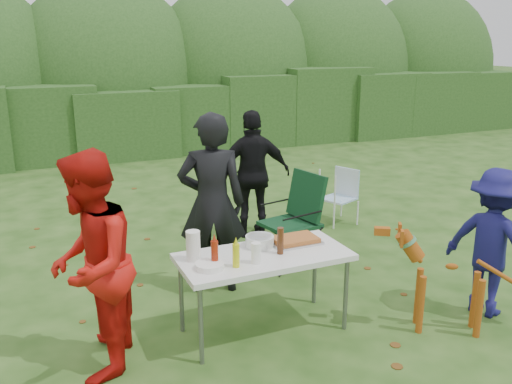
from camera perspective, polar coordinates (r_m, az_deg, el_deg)
name	(u,v)px	position (r m, az deg, el deg)	size (l,w,h in m)	color
ground	(286,316)	(5.30, 3.19, -12.95)	(80.00, 80.00, 0.00)	#1E4211
hedge_row	(124,118)	(12.43, -13.76, 7.58)	(22.00, 1.40, 1.70)	#23471C
shrub_backdrop	(109,79)	(13.92, -15.19, 11.45)	(20.00, 2.60, 3.20)	#3D6628
folding_table	(264,260)	(4.77, 0.84, -7.15)	(1.50, 0.70, 0.74)	silver
person_cook	(212,204)	(5.51, -4.67, -1.24)	(0.68, 0.45, 1.87)	black
person_red_jacket	(90,266)	(4.33, -17.03, -7.46)	(0.87, 0.67, 1.78)	red
person_black_puffy	(253,174)	(7.08, -0.27, 1.87)	(0.98, 0.41, 1.68)	black
child	(493,243)	(5.55, 23.68, -4.92)	(0.92, 0.53, 1.42)	#12114D
dog	(450,282)	(5.17, 19.76, -8.91)	(0.99, 0.40, 0.94)	#924511
camping_chair	(290,219)	(6.31, 3.60, -2.85)	(0.66, 0.66, 1.06)	#0F371C
lawn_chair	(338,196)	(7.78, 8.67, -0.45)	(0.46, 0.46, 0.78)	#448ABA
food_tray	(295,242)	(5.01, 4.13, -5.25)	(0.45, 0.30, 0.02)	#B7B7BA
focaccia_bread	(295,239)	(5.00, 4.14, -4.95)	(0.40, 0.26, 0.04)	#AB5F29
mustard_bottle	(236,255)	(4.47, -2.11, -6.69)	(0.06, 0.06, 0.20)	#C2C811
ketchup_bottle	(215,253)	(4.49, -4.37, -6.46)	(0.06, 0.06, 0.22)	maroon
beer_bottle	(280,241)	(4.72, 2.58, -5.15)	(0.06, 0.06, 0.24)	#47230F
paper_towel_roll	(193,246)	(4.61, -6.63, -5.65)	(0.12, 0.12, 0.26)	white
cup_stack	(256,253)	(4.54, -0.01, -6.45)	(0.08, 0.08, 0.18)	white
pasta_bowl	(260,241)	(4.90, 0.39, -5.21)	(0.26, 0.26, 0.10)	silver
plate_stack	(210,266)	(4.48, -4.90, -7.74)	(0.24, 0.24, 0.05)	white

